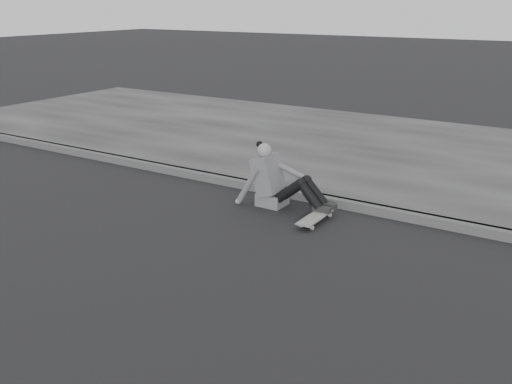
% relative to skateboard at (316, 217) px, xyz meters
% --- Properties ---
extents(ground, '(80.00, 80.00, 0.00)m').
position_rel_skateboard_xyz_m(ground, '(1.80, -1.90, -0.07)').
color(ground, black).
rests_on(ground, ground).
extents(curb, '(24.00, 0.16, 0.12)m').
position_rel_skateboard_xyz_m(curb, '(1.80, 0.68, -0.01)').
color(curb, '#444444').
rests_on(curb, ground).
extents(skateboard, '(0.20, 0.78, 0.09)m').
position_rel_skateboard_xyz_m(skateboard, '(0.00, 0.00, 0.00)').
color(skateboard, '#9B9B96').
rests_on(skateboard, ground).
extents(seated_woman, '(1.38, 0.46, 0.88)m').
position_rel_skateboard_xyz_m(seated_woman, '(-0.73, 0.25, 0.29)').
color(seated_woman, '#57575A').
rests_on(seated_woman, ground).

